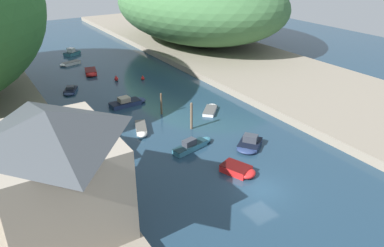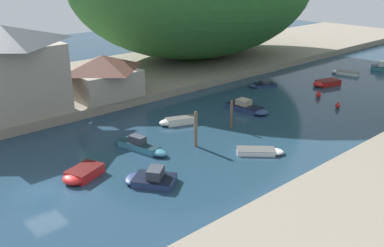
# 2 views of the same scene
# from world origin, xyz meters

# --- Properties ---
(water_surface) EXTENTS (130.00, 130.00, 0.00)m
(water_surface) POSITION_xyz_m (0.00, 30.00, 0.00)
(water_surface) COLOR #1E384C
(water_surface) RESTS_ON ground
(right_bank) EXTENTS (22.00, 120.00, 0.97)m
(right_bank) POSITION_xyz_m (22.70, 30.00, 0.48)
(right_bank) COLOR gray
(right_bank) RESTS_ON ground
(hillside_right) EXTENTS (30.52, 42.73, 15.31)m
(hillside_right) POSITION_xyz_m (23.80, 47.22, 8.62)
(hillside_right) COLOR #3D6B3D
(hillside_right) RESTS_ON right_bank
(waterfront_building) EXTENTS (8.49, 10.38, 8.75)m
(waterfront_building) POSITION_xyz_m (-15.90, 4.01, 5.46)
(waterfront_building) COLOR gray
(waterfront_building) RESTS_ON left_bank
(boathouse_shed) EXTENTS (6.75, 7.60, 4.69)m
(boathouse_shed) POSITION_xyz_m (-14.72, 13.93, 3.40)
(boathouse_shed) COLOR gray
(boathouse_shed) RESTS_ON left_bank
(boat_far_upstream) EXTENTS (2.99, 3.87, 0.80)m
(boat_far_upstream) POSITION_xyz_m (-7.44, 33.15, 0.25)
(boat_far_upstream) COLOR navy
(boat_far_upstream) RESTS_ON water_surface
(boat_far_right_bank) EXTENTS (3.75, 3.78, 0.42)m
(boat_far_right_bank) POSITION_xyz_m (6.06, 16.71, 0.21)
(boat_far_right_bank) COLOR white
(boat_far_right_bank) RESTS_ON water_surface
(boat_white_cruiser) EXTENTS (2.80, 3.69, 0.73)m
(boat_white_cruiser) POSITION_xyz_m (-0.04, 3.09, 0.36)
(boat_white_cruiser) COLOR red
(boat_white_cruiser) RESTS_ON water_surface
(boat_yellow_tender) EXTENTS (4.01, 3.44, 1.37)m
(boat_yellow_tender) POSITION_xyz_m (-1.02, 54.07, 0.42)
(boat_yellow_tender) COLOR teal
(boat_yellow_tender) RESTS_ON water_surface
(boat_red_skiff) EXTENTS (2.41, 3.97, 0.65)m
(boat_red_skiff) POSITION_xyz_m (-4.16, 15.84, 0.32)
(boat_red_skiff) COLOR silver
(boat_red_skiff) RESTS_ON water_surface
(boat_cabin_cruiser) EXTENTS (5.22, 2.20, 1.24)m
(boat_cabin_cruiser) POSITION_xyz_m (-1.07, 9.52, 0.39)
(boat_cabin_cruiser) COLOR teal
(boat_cabin_cruiser) RESTS_ON water_surface
(boat_mid_channel) EXTENTS (4.06, 2.37, 0.50)m
(boat_mid_channel) POSITION_xyz_m (-3.70, 47.26, 0.24)
(boat_mid_channel) COLOR white
(boat_mid_channel) RESTS_ON water_surface
(boat_moored_right) EXTENTS (5.16, 2.04, 1.20)m
(boat_moored_right) POSITION_xyz_m (-2.09, 24.27, 0.38)
(boat_moored_right) COLOR navy
(boat_moored_right) RESTS_ON water_surface
(boat_open_rowboat) EXTENTS (4.22, 3.87, 1.26)m
(boat_open_rowboat) POSITION_xyz_m (3.97, 6.50, 0.38)
(boat_open_rowboat) COLOR navy
(boat_open_rowboat) RESTS_ON water_surface
(boat_near_quay) EXTENTS (2.54, 4.19, 0.70)m
(boat_near_quay) POSITION_xyz_m (-2.15, 39.73, 0.35)
(boat_near_quay) COLOR red
(boat_near_quay) RESTS_ON water_surface
(mooring_post_second) EXTENTS (0.30, 0.30, 3.29)m
(mooring_post_second) POSITION_xyz_m (1.19, 13.58, 1.65)
(mooring_post_second) COLOR brown
(mooring_post_second) RESTS_ON water_surface
(mooring_post_middle) EXTENTS (0.24, 0.24, 2.84)m
(mooring_post_middle) POSITION_xyz_m (0.21, 19.16, 1.43)
(mooring_post_middle) COLOR brown
(mooring_post_middle) RESTS_ON water_surface
(channel_buoy_near) EXTENTS (0.54, 0.54, 0.81)m
(channel_buoy_near) POSITION_xyz_m (3.91, 32.56, 0.31)
(channel_buoy_near) COLOR red
(channel_buoy_near) RESTS_ON water_surface
(channel_buoy_far) EXTENTS (0.63, 0.63, 0.94)m
(channel_buoy_far) POSITION_xyz_m (0.21, 34.46, 0.37)
(channel_buoy_far) COLOR red
(channel_buoy_far) RESTS_ON water_surface
(person_on_quay) EXTENTS (0.24, 0.39, 1.69)m
(person_on_quay) POSITION_xyz_m (-12.50, 6.49, 1.94)
(person_on_quay) COLOR #282D3D
(person_on_quay) RESTS_ON left_bank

